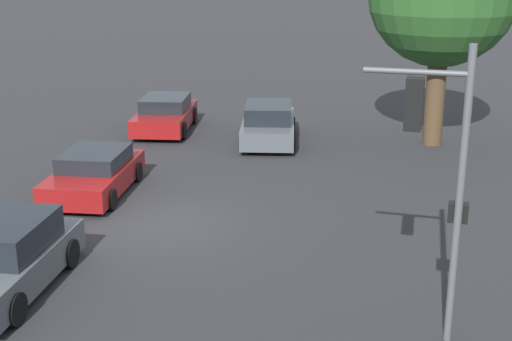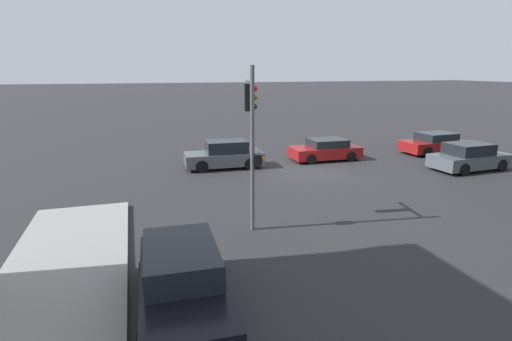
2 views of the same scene
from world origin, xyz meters
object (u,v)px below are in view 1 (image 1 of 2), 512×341
at_px(crossing_car_2, 8,259).
at_px(crossing_car_3, 165,114).
at_px(crossing_car_0, 268,124).
at_px(traffic_signal, 438,156).
at_px(crossing_car_1, 94,173).

distance_m(crossing_car_2, crossing_car_3, 13.87).
bearing_deg(crossing_car_2, crossing_car_0, 163.52).
xyz_separation_m(crossing_car_2, crossing_car_3, (-13.87, 0.13, -0.07)).
height_order(crossing_car_2, crossing_car_3, crossing_car_2).
xyz_separation_m(traffic_signal, crossing_car_3, (-14.81, -8.36, -2.85)).
height_order(traffic_signal, crossing_car_2, traffic_signal).
bearing_deg(traffic_signal, crossing_car_2, 93.16).
bearing_deg(traffic_signal, crossing_car_3, 38.97).
height_order(crossing_car_0, crossing_car_2, crossing_car_2).
relative_size(crossing_car_1, crossing_car_3, 0.98).
xyz_separation_m(crossing_car_1, crossing_car_3, (-7.63, 0.34, 0.04)).
height_order(crossing_car_1, crossing_car_2, crossing_car_2).
relative_size(traffic_signal, crossing_car_0, 1.24).
distance_m(crossing_car_1, crossing_car_3, 7.64).
bearing_deg(crossing_car_0, crossing_car_1, 140.86).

